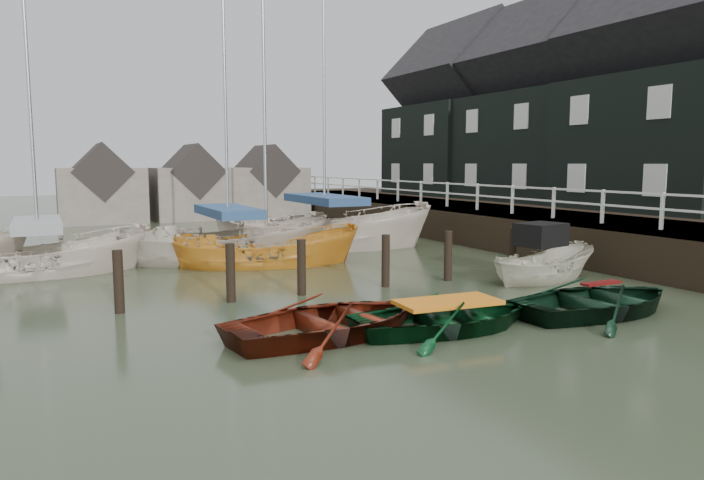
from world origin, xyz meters
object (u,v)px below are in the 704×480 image
rowboat_dkgreen (600,314)px  rowboat_red (333,336)px  sailboat_a (40,272)px  sailboat_b (229,258)px  rowboat_green (447,330)px  sailboat_c (267,264)px  sailboat_d (325,246)px  motorboat (544,276)px

rowboat_dkgreen → rowboat_red: bearing=79.4°
sailboat_a → sailboat_b: (5.80, 0.45, -0.00)m
rowboat_green → sailboat_b: (-1.45, 10.90, 0.06)m
rowboat_red → rowboat_green: rowboat_red is taller
rowboat_red → rowboat_green: (2.20, -0.62, 0.00)m
sailboat_b → sailboat_c: (0.81, -1.65, -0.05)m
sailboat_c → sailboat_d: bearing=-34.2°
rowboat_green → rowboat_dkgreen: bearing=-91.5°
rowboat_red → sailboat_d: size_ratio=0.33×
sailboat_b → rowboat_green: bearing=-169.8°
motorboat → sailboat_b: bearing=31.2°
motorboat → sailboat_b: 10.36m
sailboat_d → sailboat_c: bearing=154.0°
sailboat_d → sailboat_b: bearing=130.0°
rowboat_red → sailboat_a: bearing=19.0°
rowboat_green → sailboat_b: sailboat_b is taller
motorboat → sailboat_a: bearing=49.4°
rowboat_dkgreen → sailboat_c: bearing=23.4°
rowboat_red → sailboat_c: 8.76m
rowboat_dkgreen → sailboat_b: bearing=23.6°
motorboat → rowboat_green: bearing=109.1°
sailboat_b → sailboat_c: 1.84m
rowboat_red → sailboat_d: bearing=-31.2°
rowboat_dkgreen → sailboat_c: sailboat_c is taller
rowboat_red → sailboat_c: size_ratio=0.38×
motorboat → sailboat_d: (-2.82, 8.97, -0.05)m
sailboat_a → rowboat_green: bearing=-147.5°
sailboat_b → rowboat_red: bearing=178.4°
rowboat_green → sailboat_d: sailboat_d is taller
sailboat_b → sailboat_d: bearing=-69.8°
sailboat_d → rowboat_green: bearing=-170.0°
rowboat_red → motorboat: bearing=-79.5°
rowboat_red → rowboat_dkgreen: 6.06m
sailboat_b → sailboat_c: size_ratio=1.16×
rowboat_red → sailboat_b: sailboat_b is taller
rowboat_red → rowboat_green: bearing=-114.0°
sailboat_a → sailboat_c: 6.72m
sailboat_c → sailboat_b: bearing=40.3°
sailboat_a → rowboat_red: bearing=-155.1°
rowboat_green → sailboat_c: 9.27m
rowboat_dkgreen → sailboat_c: (-4.43, 9.60, 0.02)m
sailboat_d → rowboat_dkgreen: bearing=-152.6°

